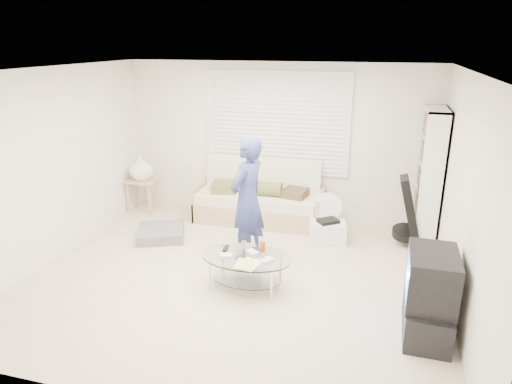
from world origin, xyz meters
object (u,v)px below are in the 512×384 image
(futon_sofa, at_px, (259,201))
(coffee_table, at_px, (246,263))
(tv_unit, at_px, (429,296))
(bookshelf, at_px, (429,177))

(futon_sofa, relative_size, coffee_table, 1.87)
(tv_unit, distance_m, coffee_table, 2.03)
(futon_sofa, height_order, tv_unit, futon_sofa)
(futon_sofa, bearing_deg, tv_unit, -46.19)
(bookshelf, height_order, tv_unit, bookshelf)
(bookshelf, relative_size, coffee_table, 1.76)
(bookshelf, bearing_deg, futon_sofa, 177.57)
(futon_sofa, distance_m, tv_unit, 3.47)
(tv_unit, bearing_deg, futon_sofa, 133.81)
(bookshelf, relative_size, tv_unit, 2.18)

